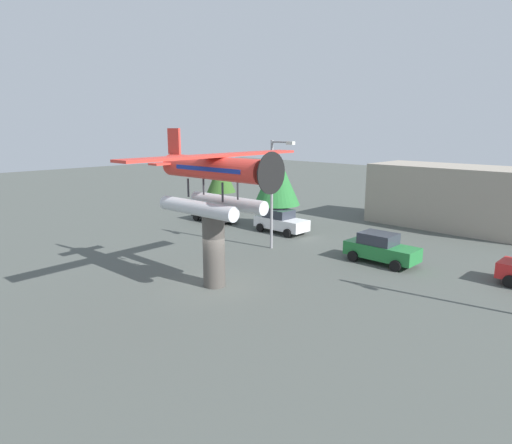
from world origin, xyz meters
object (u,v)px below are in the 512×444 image
at_px(display_pedestal, 214,250).
at_px(car_mid_white, 281,221).
at_px(storefront_building, 455,197).
at_px(tree_east, 277,179).
at_px(streetlight_primary, 274,186).
at_px(car_far_green, 381,248).
at_px(car_near_black, 214,211).
at_px(tree_west, 221,176).
at_px(floatplane_monument, 214,178).

bearing_deg(display_pedestal, car_mid_white, 115.04).
relative_size(storefront_building, tree_east, 2.15).
bearing_deg(car_mid_white, streetlight_primary, -54.65).
height_order(display_pedestal, car_far_green, display_pedestal).
height_order(car_far_green, streetlight_primary, streetlight_primary).
distance_m(streetlight_primary, storefront_building, 16.03).
bearing_deg(car_near_black, tree_east, 21.20).
relative_size(tree_west, tree_east, 0.83).
bearing_deg(floatplane_monument, display_pedestal, 180.00).
distance_m(car_far_green, tree_west, 19.57).
height_order(floatplane_monument, tree_east, floatplane_monument).
relative_size(floatplane_monument, storefront_building, 0.83).
bearing_deg(car_far_green, tree_east, 165.10).
bearing_deg(streetlight_primary, car_near_black, 162.94).
distance_m(car_far_green, streetlight_primary, 7.58).
relative_size(car_near_black, car_mid_white, 1.00).
bearing_deg(floatplane_monument, tree_west, 135.10).
xyz_separation_m(storefront_building, tree_west, (-18.35, -8.35, 0.90)).
bearing_deg(car_far_green, car_near_black, 177.17).
xyz_separation_m(display_pedestal, car_mid_white, (-5.14, 10.99, -0.99)).
distance_m(car_near_black, storefront_building, 19.45).
distance_m(floatplane_monument, storefront_building, 22.45).
relative_size(car_mid_white, streetlight_primary, 0.60).
bearing_deg(streetlight_primary, car_far_green, 17.67).
bearing_deg(storefront_building, car_mid_white, -128.13).
height_order(car_mid_white, car_far_green, same).
xyz_separation_m(display_pedestal, tree_west, (-14.85, 13.65, 1.45)).
distance_m(streetlight_primary, tree_west, 13.99).
distance_m(storefront_building, tree_west, 20.18).
relative_size(display_pedestal, tree_west, 0.77).
xyz_separation_m(car_near_black, tree_east, (5.25, 2.04, 2.97)).
distance_m(car_mid_white, streetlight_primary, 5.66).
distance_m(car_mid_white, storefront_building, 14.08).
bearing_deg(tree_west, car_mid_white, -15.30).
height_order(streetlight_primary, tree_east, streetlight_primary).
bearing_deg(car_far_green, display_pedestal, -113.65).
xyz_separation_m(floatplane_monument, tree_west, (-14.98, 13.65, -2.09)).
xyz_separation_m(floatplane_monument, car_far_green, (3.94, 9.29, -4.54)).
height_order(car_near_black, car_far_green, same).
bearing_deg(storefront_building, floatplane_monument, -98.72).
bearing_deg(display_pedestal, floatplane_monument, 2.57).
bearing_deg(tree_east, car_near_black, -158.80).
height_order(storefront_building, tree_west, tree_west).
height_order(storefront_building, tree_east, tree_east).
relative_size(car_near_black, streetlight_primary, 0.60).
bearing_deg(tree_east, storefront_building, 44.53).
height_order(car_mid_white, tree_east, tree_east).
height_order(display_pedestal, tree_west, tree_west).
bearing_deg(storefront_building, tree_east, -135.47).
bearing_deg(car_far_green, car_mid_white, 169.55).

